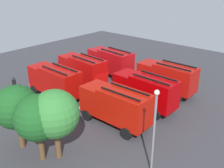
# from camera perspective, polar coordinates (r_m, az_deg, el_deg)

# --- Properties ---
(ground_plane) EXTENTS (54.03, 54.03, 0.00)m
(ground_plane) POSITION_cam_1_polar(r_m,az_deg,el_deg) (30.86, 0.00, -2.39)
(ground_plane) COLOR #38383D
(fire_truck_0) EXTENTS (7.22, 2.81, 3.88)m
(fire_truck_0) POSITION_cam_1_polar(r_m,az_deg,el_deg) (31.10, 12.03, 1.60)
(fire_truck_0) COLOR #B3110B
(fire_truck_0) RESTS_ON ground
(fire_truck_1) EXTENTS (7.40, 3.31, 3.88)m
(fire_truck_1) POSITION_cam_1_polar(r_m,az_deg,el_deg) (36.10, -0.37, 5.14)
(fire_truck_1) COLOR #B30C11
(fire_truck_1) RESTS_ON ground
(fire_truck_2) EXTENTS (7.29, 2.99, 3.88)m
(fire_truck_2) POSITION_cam_1_polar(r_m,az_deg,el_deg) (27.20, 7.38, -1.26)
(fire_truck_2) COLOR #B00204
(fire_truck_2) RESTS_ON ground
(fire_truck_3) EXTENTS (7.35, 3.16, 3.88)m
(fire_truck_3) POSITION_cam_1_polar(r_m,az_deg,el_deg) (33.31, -6.53, 3.42)
(fire_truck_3) COLOR #B90A09
(fire_truck_3) RESTS_ON ground
(fire_truck_4) EXTENTS (7.23, 2.81, 3.88)m
(fire_truck_4) POSITION_cam_1_polar(r_m,az_deg,el_deg) (23.98, 0.75, -4.55)
(fire_truck_4) COLOR #B91206
(fire_truck_4) RESTS_ON ground
(fire_truck_5) EXTENTS (7.23, 2.83, 3.88)m
(fire_truck_5) POSITION_cam_1_polar(r_m,az_deg,el_deg) (30.05, -12.56, 0.78)
(fire_truck_5) COLOR #B40C07
(fire_truck_5) RESTS_ON ground
(firefighter_0) EXTENTS (0.48, 0.40, 1.64)m
(firefighter_0) POSITION_cam_1_polar(r_m,az_deg,el_deg) (40.38, -8.83, 4.98)
(firefighter_0) COLOR black
(firefighter_0) RESTS_ON ground
(firefighter_1) EXTENTS (0.45, 0.30, 1.84)m
(firefighter_1) POSITION_cam_1_polar(r_m,az_deg,el_deg) (38.52, -11.58, 4.09)
(firefighter_1) COLOR black
(firefighter_1) RESTS_ON ground
(firefighter_2) EXTENTS (0.29, 0.43, 1.76)m
(firefighter_2) POSITION_cam_1_polar(r_m,az_deg,el_deg) (33.67, -20.86, 0.09)
(firefighter_2) COLOR black
(firefighter_2) RESTS_ON ground
(firefighter_3) EXTENTS (0.48, 0.42, 1.67)m
(firefighter_3) POSITION_cam_1_polar(r_m,az_deg,el_deg) (27.48, 0.28, -3.60)
(firefighter_3) COLOR black
(firefighter_3) RESTS_ON ground
(tree_0) EXTENTS (3.69, 3.69, 5.71)m
(tree_0) POSITION_cam_1_polar(r_m,az_deg,el_deg) (19.46, -12.54, -6.53)
(tree_0) COLOR brown
(tree_0) RESTS_ON ground
(tree_1) EXTENTS (3.51, 3.51, 5.44)m
(tree_1) POSITION_cam_1_polar(r_m,az_deg,el_deg) (19.66, -16.14, -7.22)
(tree_1) COLOR brown
(tree_1) RESTS_ON ground
(tree_2) EXTENTS (3.56, 3.56, 5.51)m
(tree_2) POSITION_cam_1_polar(r_m,az_deg,el_deg) (21.54, -20.42, -4.88)
(tree_2) COLOR brown
(tree_2) RESTS_ON ground
(traffic_cone_0) EXTENTS (0.46, 0.46, 0.66)m
(traffic_cone_0) POSITION_cam_1_polar(r_m,az_deg,el_deg) (34.49, 4.88, 0.96)
(traffic_cone_0) COLOR #F2600C
(traffic_cone_0) RESTS_ON ground
(lamppost) EXTENTS (0.36, 0.36, 6.54)m
(lamppost) POSITION_cam_1_polar(r_m,az_deg,el_deg) (17.83, 9.36, -9.24)
(lamppost) COLOR slate
(lamppost) RESTS_ON ground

